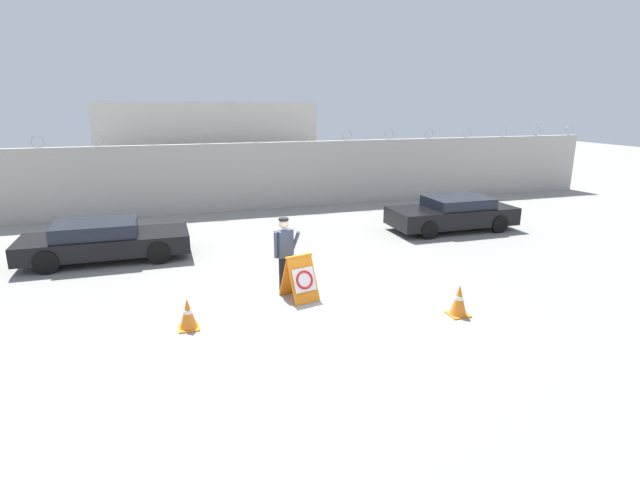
% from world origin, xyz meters
% --- Properties ---
extents(ground_plane, '(90.00, 90.00, 0.00)m').
position_xyz_m(ground_plane, '(0.00, 0.00, 0.00)').
color(ground_plane, gray).
extents(perimeter_wall, '(36.00, 0.30, 3.34)m').
position_xyz_m(perimeter_wall, '(-0.00, 11.15, 1.45)').
color(perimeter_wall, '#ADA8A0').
rests_on(perimeter_wall, ground_plane).
extents(building_block, '(9.70, 7.94, 4.58)m').
position_xyz_m(building_block, '(-0.67, 16.50, 2.29)').
color(building_block, beige).
rests_on(building_block, ground_plane).
extents(barricade_sign, '(0.85, 0.99, 1.08)m').
position_xyz_m(barricade_sign, '(0.02, 0.55, 0.53)').
color(barricade_sign, orange).
rests_on(barricade_sign, ground_plane).
extents(security_guard, '(0.70, 0.44, 1.84)m').
position_xyz_m(security_guard, '(-0.19, 1.26, 1.04)').
color(security_guard, black).
rests_on(security_guard, ground_plane).
extents(traffic_cone_near, '(0.42, 0.42, 0.66)m').
position_xyz_m(traffic_cone_near, '(-2.64, -0.31, 0.33)').
color(traffic_cone_near, orange).
rests_on(traffic_cone_near, ground_plane).
extents(traffic_cone_mid, '(0.43, 0.43, 0.71)m').
position_xyz_m(traffic_cone_mid, '(3.07, -1.43, 0.35)').
color(traffic_cone_mid, orange).
rests_on(traffic_cone_mid, ground_plane).
extents(parked_car_front_coupe, '(4.74, 1.95, 1.18)m').
position_xyz_m(parked_car_front_coupe, '(-4.70, 5.26, 0.60)').
color(parked_car_front_coupe, black).
rests_on(parked_car_front_coupe, ground_plane).
extents(parked_car_far_side, '(4.58, 1.98, 1.21)m').
position_xyz_m(parked_car_far_side, '(7.13, 5.30, 0.62)').
color(parked_car_far_side, black).
rests_on(parked_car_far_side, ground_plane).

